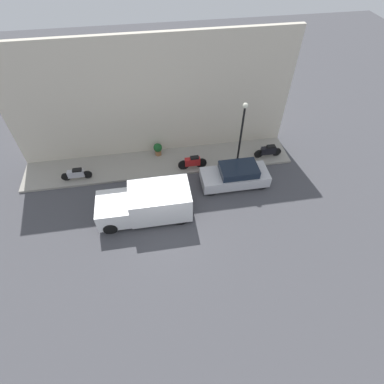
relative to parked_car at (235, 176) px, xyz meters
name	(u,v)px	position (x,y,z in m)	size (l,w,h in m)	color
ground_plane	(167,218)	(-1.95, 4.25, -0.63)	(60.00, 60.00, 0.00)	#47474C
sidewalk	(160,163)	(2.45, 4.25, -0.57)	(2.50, 16.56, 0.14)	gray
building_facade	(153,100)	(3.84, 4.25, 3.05)	(0.30, 16.56, 7.37)	beige
parked_car	(235,176)	(0.00, 0.00, 0.00)	(1.60, 3.91, 1.31)	silver
delivery_van	(146,203)	(-1.54, 5.27, 0.28)	(2.04, 4.85, 1.78)	white
motorcycle_red	(193,162)	(1.57, 2.28, -0.02)	(0.30, 1.77, 0.89)	#B21E1E
scooter_silver	(76,174)	(1.73, 9.22, -0.09)	(0.30, 1.78, 0.77)	#B7B7BF
motorcycle_black	(268,151)	(1.89, -2.66, -0.05)	(0.30, 1.78, 0.85)	black
streetlamp	(242,129)	(1.42, -0.51, 2.23)	(0.30, 0.30, 4.35)	black
potted_plant	(158,149)	(3.21, 4.26, -0.03)	(0.55, 0.55, 0.84)	brown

